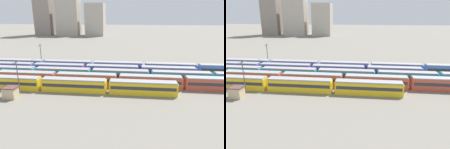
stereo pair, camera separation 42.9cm
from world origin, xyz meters
TOP-DOWN VIEW (x-y plane):
  - ground_plane at (0.00, 10.40)m, footprint 600.00×600.00m
  - train_track_0 at (17.63, 0.00)m, footprint 55.80×3.06m
  - train_track_1 at (29.37, 5.20)m, footprint 74.70×3.06m
  - train_track_2 at (39.18, 10.40)m, footprint 112.50×3.06m
  - train_track_3 at (17.07, 15.60)m, footprint 74.70×3.06m
  - train_track_4 at (37.59, 20.80)m, footprint 112.50×3.06m
  - catenary_pole_0 at (3.31, -3.18)m, footprint 0.24×3.20m
  - catenary_pole_1 at (-2.74, 23.94)m, footprint 0.24×3.20m
  - signal_hut at (2.61, -6.24)m, footprint 3.60×3.00m
  - distant_building_0 at (-52.18, 140.77)m, footprint 15.63×12.68m
  - distant_building_1 at (-28.32, 140.77)m, footprint 20.64×15.97m
  - distant_building_2 at (-2.69, 140.77)m, footprint 16.93×17.08m

SIDE VIEW (x-z plane):
  - ground_plane at x=0.00m, z-range 0.00..0.00m
  - signal_hut at x=2.61m, z-range 0.03..3.07m
  - train_track_0 at x=17.63m, z-range 0.03..3.78m
  - train_track_1 at x=29.37m, z-range 0.03..3.78m
  - train_track_2 at x=39.18m, z-range 0.03..3.78m
  - train_track_3 at x=17.07m, z-range 0.03..3.78m
  - train_track_4 at x=37.59m, z-range 0.03..3.78m
  - catenary_pole_0 at x=3.31m, z-range 0.54..9.86m
  - catenary_pole_1 at x=-2.74m, z-range 0.54..9.95m
  - distant_building_2 at x=-2.69m, z-range 0.00..29.01m
  - distant_building_1 at x=-28.32m, z-range 0.00..33.25m
  - distant_building_0 at x=-52.18m, z-range 0.00..51.35m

